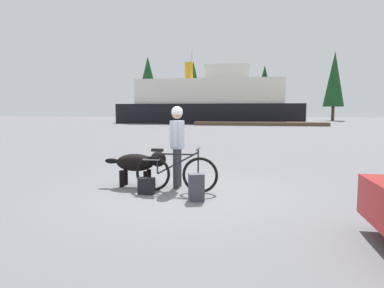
{
  "coord_description": "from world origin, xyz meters",
  "views": [
    {
      "loc": [
        1.33,
        -6.54,
        1.69
      ],
      "look_at": [
        -0.16,
        2.0,
        0.82
      ],
      "focal_mm": 31.18,
      "sensor_mm": 36.0,
      "label": 1
    }
  ],
  "objects_px": {
    "backpack": "(196,187)",
    "handbag_pannier": "(147,186)",
    "ferry_boat": "(211,102)",
    "bicycle": "(176,173)",
    "sailboat_moored": "(192,119)",
    "dog": "(139,163)",
    "person_cyclist": "(177,138)"
  },
  "relations": [
    {
      "from": "backpack",
      "to": "handbag_pannier",
      "type": "bearing_deg",
      "value": 163.85
    },
    {
      "from": "bicycle",
      "to": "ferry_boat",
      "type": "bearing_deg",
      "value": 95.69
    },
    {
      "from": "person_cyclist",
      "to": "sailboat_moored",
      "type": "xyz_separation_m",
      "value": [
        -6.38,
        38.06,
        -0.56
      ]
    },
    {
      "from": "backpack",
      "to": "ferry_boat",
      "type": "height_order",
      "value": "ferry_boat"
    },
    {
      "from": "person_cyclist",
      "to": "backpack",
      "type": "xyz_separation_m",
      "value": [
        0.59,
        -1.03,
        -0.83
      ]
    },
    {
      "from": "backpack",
      "to": "sailboat_moored",
      "type": "bearing_deg",
      "value": 100.11
    },
    {
      "from": "person_cyclist",
      "to": "backpack",
      "type": "relative_size",
      "value": 3.49
    },
    {
      "from": "ferry_boat",
      "to": "sailboat_moored",
      "type": "xyz_separation_m",
      "value": [
        -2.63,
        0.28,
        -2.29
      ]
    },
    {
      "from": "dog",
      "to": "sailboat_moored",
      "type": "height_order",
      "value": "sailboat_moored"
    },
    {
      "from": "handbag_pannier",
      "to": "ferry_boat",
      "type": "bearing_deg",
      "value": 94.85
    },
    {
      "from": "dog",
      "to": "handbag_pannier",
      "type": "distance_m",
      "value": 0.81
    },
    {
      "from": "person_cyclist",
      "to": "bicycle",
      "type": "bearing_deg",
      "value": -82.02
    },
    {
      "from": "bicycle",
      "to": "handbag_pannier",
      "type": "distance_m",
      "value": 0.65
    },
    {
      "from": "dog",
      "to": "ferry_boat",
      "type": "distance_m",
      "value": 38.06
    },
    {
      "from": "person_cyclist",
      "to": "sailboat_moored",
      "type": "relative_size",
      "value": 0.18
    },
    {
      "from": "bicycle",
      "to": "backpack",
      "type": "bearing_deg",
      "value": -47.89
    },
    {
      "from": "bicycle",
      "to": "sailboat_moored",
      "type": "distance_m",
      "value": 39.05
    },
    {
      "from": "backpack",
      "to": "handbag_pannier",
      "type": "height_order",
      "value": "backpack"
    },
    {
      "from": "dog",
      "to": "ferry_boat",
      "type": "height_order",
      "value": "ferry_boat"
    },
    {
      "from": "person_cyclist",
      "to": "backpack",
      "type": "height_order",
      "value": "person_cyclist"
    },
    {
      "from": "sailboat_moored",
      "to": "person_cyclist",
      "type": "bearing_deg",
      "value": -80.49
    },
    {
      "from": "person_cyclist",
      "to": "ferry_boat",
      "type": "distance_m",
      "value": 38.01
    },
    {
      "from": "bicycle",
      "to": "sailboat_moored",
      "type": "relative_size",
      "value": 0.18
    },
    {
      "from": "dog",
      "to": "backpack",
      "type": "relative_size",
      "value": 2.78
    },
    {
      "from": "dog",
      "to": "ferry_boat",
      "type": "bearing_deg",
      "value": 94.38
    },
    {
      "from": "backpack",
      "to": "handbag_pannier",
      "type": "xyz_separation_m",
      "value": [
        -1.07,
        0.31,
        -0.09
      ]
    },
    {
      "from": "sailboat_moored",
      "to": "dog",
      "type": "bearing_deg",
      "value": -81.76
    },
    {
      "from": "backpack",
      "to": "ferry_boat",
      "type": "relative_size",
      "value": 0.02
    },
    {
      "from": "person_cyclist",
      "to": "handbag_pannier",
      "type": "relative_size",
      "value": 5.33
    },
    {
      "from": "backpack",
      "to": "handbag_pannier",
      "type": "distance_m",
      "value": 1.12
    },
    {
      "from": "sailboat_moored",
      "to": "handbag_pannier",
      "type": "bearing_deg",
      "value": -81.35
    },
    {
      "from": "bicycle",
      "to": "handbag_pannier",
      "type": "xyz_separation_m",
      "value": [
        -0.54,
        -0.28,
        -0.23
      ]
    }
  ]
}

